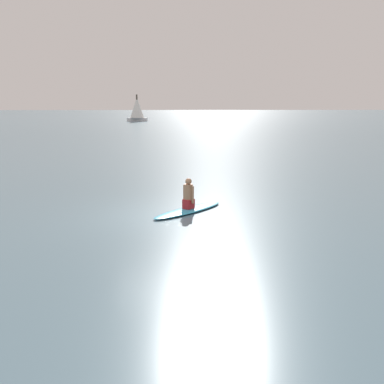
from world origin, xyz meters
TOP-DOWN VIEW (x-y plane):
  - ground_plane at (0.00, 0.00)m, footprint 400.00×400.00m
  - surfboard at (-0.47, 0.99)m, footprint 2.74×2.55m
  - person_paddler at (-0.47, 0.99)m, footprint 0.41×0.40m
  - sailboat_near_right at (-71.51, -6.19)m, footprint 2.85×3.69m

SIDE VIEW (x-z plane):
  - ground_plane at x=0.00m, z-range 0.00..0.00m
  - surfboard at x=-0.47m, z-range 0.00..0.10m
  - person_paddler at x=-0.47m, z-range 0.06..1.02m
  - sailboat_near_right at x=-71.51m, z-range -0.13..4.62m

